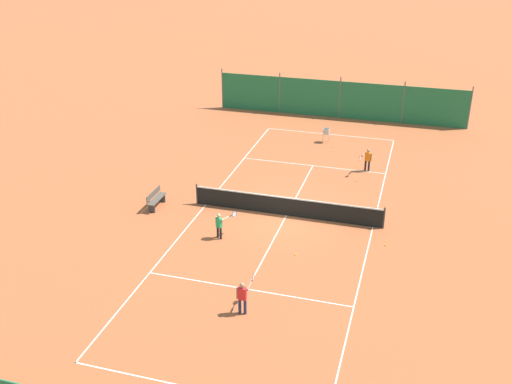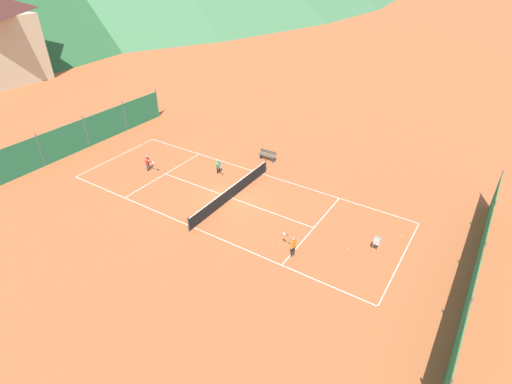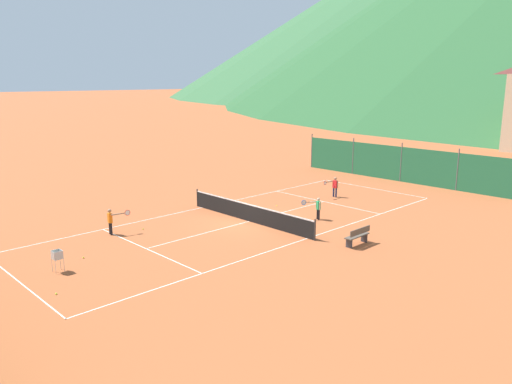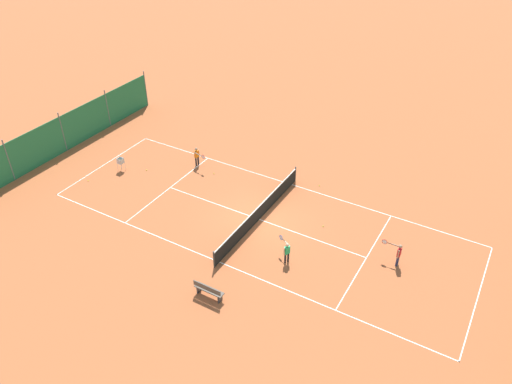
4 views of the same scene
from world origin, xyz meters
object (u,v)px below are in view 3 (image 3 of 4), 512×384
(ball_hopper, at_px, (57,256))
(tennis_ball_alley_right, at_px, (215,201))
(player_near_baseline, at_px, (335,186))
(tennis_ball_by_net_left, at_px, (56,294))
(tennis_ball_far_corner, at_px, (277,206))
(courtside_bench, at_px, (358,236))
(player_far_service, at_px, (111,220))
(tennis_ball_by_net_right, at_px, (143,229))
(tennis_net, at_px, (249,212))
(tennis_ball_alley_left, at_px, (83,258))
(player_near_service, at_px, (317,207))

(ball_hopper, bearing_deg, tennis_ball_alley_right, 111.87)
(player_near_baseline, height_order, tennis_ball_by_net_left, player_near_baseline)
(tennis_ball_far_corner, xyz_separation_m, courtside_bench, (7.57, -2.50, 0.42))
(courtside_bench, bearing_deg, player_far_service, -141.77)
(player_near_baseline, bearing_deg, tennis_ball_far_corner, -101.80)
(ball_hopper, bearing_deg, player_near_baseline, 90.90)
(tennis_ball_far_corner, xyz_separation_m, ball_hopper, (1.22, -13.83, 0.62))
(tennis_ball_alley_right, distance_m, tennis_ball_far_corner, 4.04)
(ball_hopper, bearing_deg, tennis_ball_by_net_right, 115.85)
(tennis_net, relative_size, tennis_ball_by_net_left, 139.09)
(tennis_ball_far_corner, bearing_deg, tennis_net, -70.30)
(tennis_ball_by_net_right, distance_m, tennis_ball_alley_left, 4.48)
(tennis_ball_far_corner, distance_m, tennis_ball_alley_left, 12.42)
(tennis_ball_by_net_left, bearing_deg, player_near_service, 88.97)
(player_near_service, relative_size, tennis_ball_alley_left, 18.49)
(player_near_service, xyz_separation_m, tennis_ball_far_corner, (-3.54, 0.49, -0.68))
(tennis_net, xyz_separation_m, player_near_baseline, (-0.29, 7.86, 0.26))
(tennis_ball_by_net_right, relative_size, tennis_ball_by_net_left, 1.00)
(tennis_net, relative_size, tennis_ball_by_net_right, 139.09)
(tennis_ball_alley_right, bearing_deg, tennis_ball_by_net_left, -62.00)
(courtside_bench, bearing_deg, tennis_ball_alley_right, 176.66)
(tennis_ball_alley_left, bearing_deg, player_far_service, 131.42)
(tennis_ball_far_corner, bearing_deg, ball_hopper, -84.97)
(tennis_ball_alley_right, bearing_deg, tennis_net, -17.99)
(player_far_service, xyz_separation_m, tennis_ball_far_corner, (1.80, 9.88, -0.72))
(tennis_ball_far_corner, height_order, tennis_ball_alley_left, same)
(player_far_service, height_order, tennis_ball_by_net_left, player_far_service)
(tennis_ball_alley_right, height_order, tennis_ball_alley_left, same)
(tennis_net, bearing_deg, ball_hopper, -90.03)
(courtside_bench, bearing_deg, tennis_net, -171.83)
(tennis_ball_by_net_right, relative_size, courtside_bench, 0.04)
(tennis_ball_by_net_right, height_order, tennis_ball_alley_left, same)
(tennis_ball_alley_left, xyz_separation_m, ball_hopper, (0.78, -1.41, 0.62))
(tennis_ball_far_corner, bearing_deg, player_near_service, -7.91)
(player_far_service, height_order, courtside_bench, player_far_service)
(player_far_service, xyz_separation_m, tennis_ball_alley_left, (2.23, -2.53, -0.72))
(tennis_net, height_order, ball_hopper, tennis_net)
(player_near_baseline, height_order, tennis_ball_by_net_right, player_near_baseline)
(player_near_service, distance_m, tennis_ball_alley_left, 12.34)
(tennis_net, bearing_deg, player_far_service, -115.05)
(courtside_bench, bearing_deg, player_near_service, 153.47)
(player_near_baseline, distance_m, tennis_ball_alley_right, 7.79)
(player_near_service, height_order, courtside_bench, player_near_service)
(player_near_service, relative_size, tennis_ball_alley_right, 18.49)
(tennis_ball_by_net_left, bearing_deg, ball_hopper, 155.36)
(tennis_net, xyz_separation_m, tennis_ball_by_net_right, (-2.66, -4.93, -0.47))
(player_near_service, distance_m, tennis_ball_by_net_left, 14.30)
(tennis_ball_alley_right, height_order, tennis_ball_by_net_left, same)
(tennis_ball_alley_right, height_order, tennis_ball_by_net_right, same)
(tennis_ball_far_corner, bearing_deg, tennis_ball_by_net_left, -77.48)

